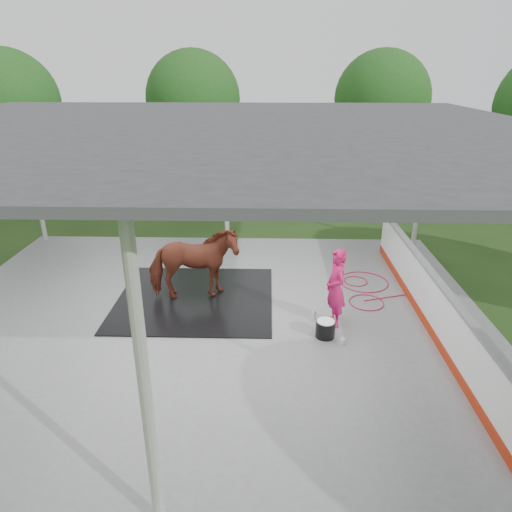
{
  "coord_description": "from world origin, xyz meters",
  "views": [
    {
      "loc": [
        1.25,
        -8.47,
        5.05
      ],
      "look_at": [
        1.0,
        0.32,
        1.39
      ],
      "focal_mm": 32.0,
      "sensor_mm": 36.0,
      "label": 1
    }
  ],
  "objects_px": {
    "handler": "(336,288)",
    "horse": "(193,264)",
    "dasher_board": "(429,299)",
    "wash_bucket": "(325,329)"
  },
  "relations": [
    {
      "from": "horse",
      "to": "wash_bucket",
      "type": "bearing_deg",
      "value": -128.63
    },
    {
      "from": "dasher_board",
      "to": "horse",
      "type": "height_order",
      "value": "horse"
    },
    {
      "from": "horse",
      "to": "handler",
      "type": "height_order",
      "value": "horse"
    },
    {
      "from": "handler",
      "to": "horse",
      "type": "bearing_deg",
      "value": -120.86
    },
    {
      "from": "dasher_board",
      "to": "horse",
      "type": "bearing_deg",
      "value": 169.65
    },
    {
      "from": "wash_bucket",
      "to": "horse",
      "type": "bearing_deg",
      "value": 151.58
    },
    {
      "from": "dasher_board",
      "to": "handler",
      "type": "distance_m",
      "value": 1.99
    },
    {
      "from": "horse",
      "to": "handler",
      "type": "bearing_deg",
      "value": -118.97
    },
    {
      "from": "dasher_board",
      "to": "horse",
      "type": "distance_m",
      "value": 5.12
    },
    {
      "from": "dasher_board",
      "to": "horse",
      "type": "xyz_separation_m",
      "value": [
        -5.03,
        0.92,
        0.34
      ]
    }
  ]
}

